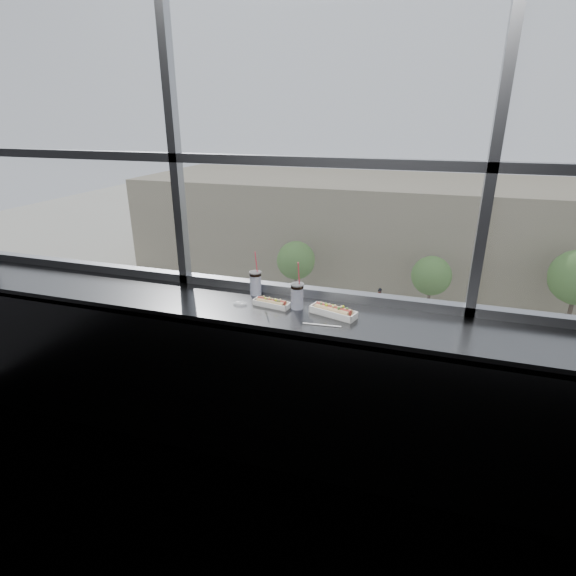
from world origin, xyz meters
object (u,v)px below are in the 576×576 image
(soda_cup_right, at_px, (297,295))
(wrapper, at_px, (240,303))
(hotdog_tray_right, at_px, (333,311))
(loose_straw, at_px, (322,325))
(car_near_c, at_px, (406,392))
(car_far_a, at_px, (284,307))
(car_near_d, at_px, (564,418))
(soda_cup_left, at_px, (256,282))
(hotdog_tray_left, at_px, (271,303))
(tree_left, at_px, (296,260))
(pedestrian_d, at_px, (564,323))
(tree_center, at_px, (431,276))
(car_near_a, at_px, (138,346))
(car_far_b, at_px, (433,326))
(car_near_b, at_px, (261,367))
(pedestrian_b, at_px, (379,297))

(soda_cup_right, bearing_deg, wrapper, -171.14)
(hotdog_tray_right, relative_size, soda_cup_right, 0.98)
(loose_straw, bearing_deg, car_near_c, 83.70)
(hotdog_tray_right, height_order, car_far_a, hotdog_tray_right)
(soda_cup_right, bearing_deg, car_near_d, 66.00)
(loose_straw, bearing_deg, car_near_d, 62.04)
(wrapper, bearing_deg, loose_straw, -13.75)
(car_near_c, bearing_deg, wrapper, 171.20)
(wrapper, xyz_separation_m, car_near_c, (1.01, 16.29, -11.06))
(soda_cup_left, xyz_separation_m, car_near_d, (7.57, 16.09, -11.09))
(hotdog_tray_left, height_order, hotdog_tray_right, hotdog_tray_right)
(tree_left, bearing_deg, hotdog_tray_left, -73.71)
(car_near_d, distance_m, pedestrian_d, 11.24)
(loose_straw, xyz_separation_m, tree_left, (-8.64, 28.44, -9.03))
(soda_cup_left, xyz_separation_m, pedestrian_d, (9.94, 27.08, -11.20))
(hotdog_tray_right, xyz_separation_m, soda_cup_right, (-0.25, 0.04, 0.06))
(soda_cup_right, bearing_deg, car_near_c, 87.78)
(loose_straw, bearing_deg, tree_left, 102.05)
(wrapper, bearing_deg, soda_cup_right, 8.86)
(soda_cup_left, distance_m, car_far_a, 27.65)
(car_far_a, relative_size, tree_center, 1.33)
(car_near_a, relative_size, car_near_c, 1.04)
(soda_cup_right, height_order, car_far_a, soda_cup_right)
(car_near_c, relative_size, tree_center, 1.39)
(car_far_b, bearing_deg, tree_center, 3.54)
(loose_straw, distance_m, car_far_b, 26.89)
(hotdog_tray_left, xyz_separation_m, soda_cup_right, (0.17, 0.02, 0.07))
(car_far_b, height_order, car_far_a, car_far_a)
(hotdog_tray_left, xyz_separation_m, loose_straw, (0.38, -0.18, -0.02))
(soda_cup_right, relative_size, car_near_b, 0.05)
(hotdog_tray_left, distance_m, loose_straw, 0.43)
(tree_left, bearing_deg, hotdog_tray_right, -72.94)
(car_far_b, distance_m, car_far_a, 9.75)
(loose_straw, height_order, car_near_b, loose_straw)
(pedestrian_d, bearing_deg, tree_left, -3.20)
(car_near_b, height_order, pedestrian_b, car_near_b)
(car_far_a, xyz_separation_m, tree_left, (-0.37, 4.00, 2.06))
(hotdog_tray_right, height_order, car_near_d, hotdog_tray_right)
(wrapper, relative_size, car_near_b, 0.02)
(car_far_b, height_order, tree_center, tree_center)
(loose_straw, xyz_separation_m, pedestrian_b, (-2.25, 28.07, -11.06))
(car_far_b, xyz_separation_m, pedestrian_b, (-3.73, 3.63, 0.06))
(car_far_b, bearing_deg, car_far_a, 88.36)
(tree_left, bearing_deg, soda_cup_left, -73.94)
(car_far_b, xyz_separation_m, car_near_c, (-1.07, -8.00, 0.06))
(car_near_c, bearing_deg, pedestrian_d, -44.49)
(loose_straw, bearing_deg, hotdog_tray_left, 149.49)
(car_near_c, bearing_deg, tree_center, -8.64)
(hotdog_tray_left, height_order, pedestrian_d, hotdog_tray_left)
(pedestrian_d, bearing_deg, car_near_d, 77.82)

